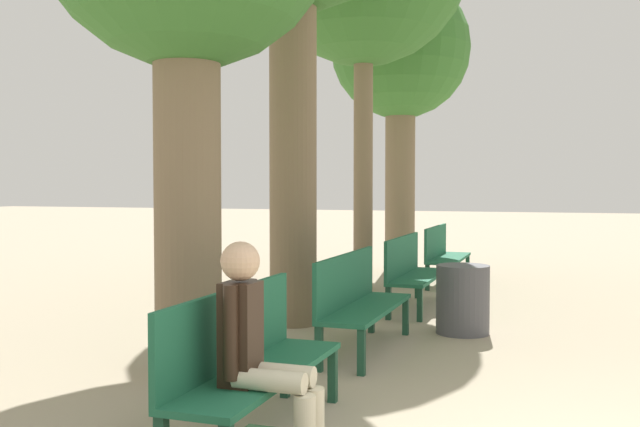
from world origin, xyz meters
name	(u,v)px	position (x,y,z in m)	size (l,w,h in m)	color
bench_row_0	(247,354)	(-2.21, 0.74, 0.51)	(0.46, 1.77, 0.91)	#1E6042
bench_row_1	(357,296)	(-2.21, 3.18, 0.51)	(0.46, 1.77, 0.91)	#1E6042
bench_row_2	(411,268)	(-2.21, 5.61, 0.51)	(0.46, 1.77, 0.91)	#1E6042
bench_row_3	(443,251)	(-2.21, 8.04, 0.51)	(0.46, 1.77, 0.91)	#1E6042
tree_row_3	(401,56)	(-3.24, 9.53, 3.89)	(2.51, 2.51, 5.28)	#7A664C
person_seated	(259,346)	(-1.98, 0.41, 0.65)	(0.58, 0.33, 1.24)	beige
trash_bin	(463,299)	(-1.38, 4.28, 0.36)	(0.55, 0.55, 0.72)	#4C4C51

